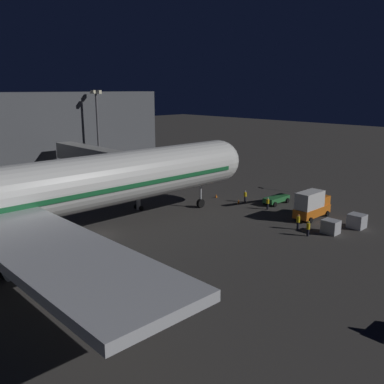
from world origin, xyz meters
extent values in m
plane|color=#383533|center=(0.00, 0.00, 0.00)|extent=(320.00, 320.00, 0.00)
cylinder|color=silver|center=(0.00, 9.04, 6.10)|extent=(5.86, 57.65, 5.86)
sphere|color=silver|center=(0.00, -19.79, 6.10)|extent=(5.74, 5.74, 5.74)
cube|color=#196033|center=(0.00, 9.04, 5.66)|extent=(5.92, 55.34, 0.50)
cube|color=black|center=(0.00, -18.03, 7.13)|extent=(3.22, 1.40, 0.90)
cylinder|color=#B7BABF|center=(-9.00, 10.38, 3.27)|extent=(2.62, 5.72, 2.62)
cylinder|color=black|center=(-9.00, 7.52, 3.27)|extent=(2.22, 0.15, 2.22)
cylinder|color=#B7BABF|center=(0.00, -16.29, 2.49)|extent=(0.28, 0.28, 2.57)
cylinder|color=black|center=(0.00, -16.29, 0.60)|extent=(0.45, 1.20, 1.20)
cylinder|color=black|center=(-4.20, 11.73, 0.60)|extent=(0.45, 1.20, 1.20)
cube|color=#9E9E99|center=(14.80, -9.49, 6.10)|extent=(21.40, 2.60, 2.50)
cube|color=#9E9E99|center=(4.10, -9.49, 6.10)|extent=(3.20, 3.40, 3.00)
cube|color=black|center=(2.70, -9.49, 6.10)|extent=(0.70, 3.20, 2.70)
cylinder|color=#B7BABF|center=(5.10, -9.49, 2.43)|extent=(0.56, 0.56, 4.85)
cylinder|color=black|center=(4.50, -9.49, 0.30)|extent=(0.25, 0.60, 0.60)
cylinder|color=black|center=(5.70, -9.49, 0.30)|extent=(0.25, 0.60, 0.60)
cylinder|color=#59595E|center=(25.50, -16.16, 7.57)|extent=(0.40, 0.40, 15.13)
cube|color=#F9EFC6|center=(24.60, -16.16, 15.38)|extent=(1.10, 0.50, 0.60)
cube|color=#F9EFC6|center=(26.40, -16.16, 15.38)|extent=(1.10, 0.50, 0.60)
cube|color=orange|center=(-13.13, -23.15, 0.90)|extent=(2.00, 5.76, 1.10)
cube|color=silver|center=(-13.13, -22.43, 2.49)|extent=(1.90, 4.03, 2.07)
cube|color=orange|center=(-13.13, -25.23, 2.00)|extent=(1.80, 1.60, 1.10)
cylinder|color=black|center=(-14.19, -25.17, 0.35)|extent=(0.24, 0.70, 0.70)
cylinder|color=black|center=(-12.07, -25.17, 0.35)|extent=(0.24, 0.70, 0.70)
cylinder|color=black|center=(-14.19, -21.14, 0.35)|extent=(0.24, 0.70, 0.70)
cylinder|color=black|center=(-12.07, -21.14, 0.35)|extent=(0.24, 0.70, 0.70)
cube|color=#287038|center=(-6.06, -25.49, 0.70)|extent=(1.60, 4.34, 0.70)
cube|color=black|center=(-6.06, -25.49, 1.95)|extent=(0.90, 7.60, 2.08)
cylinder|color=black|center=(-6.92, -27.01, 0.35)|extent=(0.24, 0.70, 0.70)
cylinder|color=black|center=(-5.20, -27.01, 0.35)|extent=(0.24, 0.70, 0.70)
cylinder|color=black|center=(-6.92, -23.97, 0.35)|extent=(0.24, 0.70, 0.70)
cylinder|color=black|center=(-5.20, -23.97, 0.35)|extent=(0.24, 0.70, 0.70)
cube|color=#B7BABF|center=(-17.75, -19.42, 0.78)|extent=(1.78, 1.51, 1.57)
cube|color=#B7BABF|center=(-18.87, -23.47, 0.82)|extent=(1.81, 1.74, 1.64)
cylinder|color=black|center=(-2.39, -22.99, 0.41)|extent=(0.28, 0.28, 0.82)
cylinder|color=yellow|center=(-2.39, -22.99, 1.11)|extent=(0.40, 0.40, 0.58)
sphere|color=tan|center=(-2.39, -22.99, 1.52)|extent=(0.24, 0.24, 0.24)
sphere|color=white|center=(-2.39, -22.99, 1.57)|extent=(0.23, 0.23, 0.23)
cylinder|color=black|center=(-6.96, -22.19, 0.41)|extent=(0.28, 0.28, 0.82)
cylinder|color=yellow|center=(-6.96, -22.19, 1.10)|extent=(0.40, 0.40, 0.56)
sphere|color=tan|center=(-6.96, -22.19, 1.50)|extent=(0.24, 0.24, 0.24)
sphere|color=white|center=(-6.96, -22.19, 1.55)|extent=(0.23, 0.23, 0.23)
cylinder|color=black|center=(-14.47, -17.88, 0.44)|extent=(0.28, 0.28, 0.89)
cylinder|color=yellow|center=(-14.47, -17.88, 1.23)|extent=(0.40, 0.40, 0.69)
sphere|color=tan|center=(-14.47, -17.88, 1.70)|extent=(0.24, 0.24, 0.24)
sphere|color=orange|center=(-14.47, -17.88, 1.75)|extent=(0.23, 0.23, 0.23)
cylinder|color=black|center=(-16.48, -16.73, 0.41)|extent=(0.28, 0.28, 0.82)
cylinder|color=yellow|center=(-16.48, -16.73, 1.16)|extent=(0.40, 0.40, 0.67)
sphere|color=tan|center=(-16.48, -16.73, 1.61)|extent=(0.24, 0.24, 0.24)
sphere|color=yellow|center=(-16.48, -16.73, 1.66)|extent=(0.23, 0.23, 0.23)
cone|color=orange|center=(-2.20, -21.79, 0.28)|extent=(0.36, 0.36, 0.55)
cone|color=orange|center=(2.20, -21.79, 0.28)|extent=(0.36, 0.36, 0.55)
camera|label=1|loc=(-39.68, 23.26, 16.02)|focal=39.46mm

